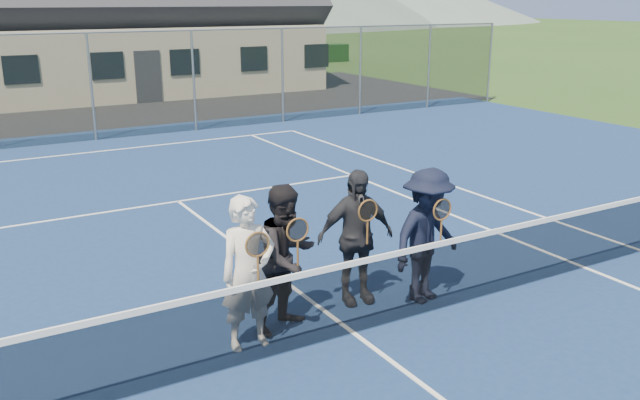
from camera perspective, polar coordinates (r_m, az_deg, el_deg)
The scene contains 10 objects.
ground at distance 26.72m, azimuth -21.38°, elevation 7.09°, with size 220.00×220.00×0.00m, color #2A4819.
court_surface at distance 8.30m, azimuth 2.87°, elevation -11.22°, with size 30.00×30.00×0.02m, color navy.
hedge_row at distance 38.49m, azimuth -24.50°, elevation 10.14°, with size 40.00×1.20×1.10m, color black.
court_markings at distance 8.29m, azimuth 2.87°, elevation -11.13°, with size 11.03×23.83×0.01m.
tennis_net at distance 8.07m, azimuth 2.92°, elevation -7.90°, with size 11.68×0.08×1.10m.
perimeter_fence at distance 20.18m, azimuth -18.71°, elevation 9.01°, with size 30.07×0.07×3.02m.
player_a at distance 7.69m, azimuth -6.07°, elevation -6.14°, with size 0.66×0.50×1.80m.
player_b at distance 8.10m, azimuth -2.79°, elevation -4.86°, with size 1.05×0.93×1.80m.
player_c at distance 8.79m, azimuth 3.01°, elevation -3.11°, with size 1.11×0.60×1.80m.
player_d at distance 8.93m, azimuth 8.99°, elevation -2.99°, with size 1.28×0.91×1.80m.
Camera 1 is at (-4.05, -6.13, 3.88)m, focal length 38.00 mm.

